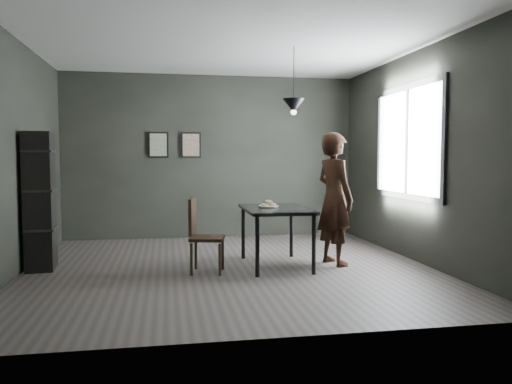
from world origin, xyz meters
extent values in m
plane|color=#332E2C|center=(0.00, 0.00, 0.00)|extent=(5.00, 5.00, 0.00)
cube|color=black|center=(0.00, 2.50, 1.40)|extent=(5.00, 0.10, 2.80)
cube|color=silver|center=(0.00, 0.00, 2.80)|extent=(5.00, 5.00, 0.02)
cube|color=white|center=(2.48, 0.20, 1.60)|extent=(0.02, 1.80, 1.40)
cube|color=black|center=(2.47, 0.20, 1.60)|extent=(0.04, 1.96, 1.56)
cube|color=black|center=(0.60, 0.00, 0.73)|extent=(0.80, 1.20, 0.04)
cylinder|color=black|center=(0.26, -0.54, 0.35)|extent=(0.05, 0.05, 0.71)
cylinder|color=black|center=(0.94, -0.54, 0.35)|extent=(0.05, 0.05, 0.71)
cylinder|color=black|center=(0.26, 0.54, 0.35)|extent=(0.05, 0.05, 0.71)
cylinder|color=black|center=(0.94, 0.54, 0.35)|extent=(0.05, 0.05, 0.71)
cylinder|color=silver|center=(0.52, 0.08, 0.76)|extent=(0.23, 0.23, 0.01)
torus|color=beige|center=(0.56, 0.08, 0.78)|extent=(0.11, 0.11, 0.04)
torus|color=beige|center=(0.48, 0.08, 0.78)|extent=(0.11, 0.11, 0.04)
torus|color=beige|center=(0.52, 0.08, 0.82)|extent=(0.14, 0.15, 0.05)
imported|color=black|center=(1.37, -0.03, 0.86)|extent=(0.58, 0.72, 1.71)
cube|color=black|center=(-0.29, -0.21, 0.42)|extent=(0.46, 0.46, 0.04)
cube|color=black|center=(-0.46, -0.17, 0.69)|extent=(0.12, 0.39, 0.43)
cylinder|color=black|center=(-0.49, -0.34, 0.19)|extent=(0.03, 0.03, 0.38)
cylinder|color=black|center=(-0.17, -0.41, 0.19)|extent=(0.03, 0.03, 0.38)
cylinder|color=black|center=(-0.42, -0.01, 0.19)|extent=(0.03, 0.03, 0.38)
cylinder|color=black|center=(-0.09, -0.08, 0.19)|extent=(0.03, 0.03, 0.38)
cube|color=black|center=(-2.32, 0.37, 0.85)|extent=(0.38, 0.60, 1.70)
cylinder|color=black|center=(0.85, 0.10, 2.42)|extent=(0.01, 0.01, 0.75)
cone|color=black|center=(0.85, 0.10, 2.05)|extent=(0.28, 0.28, 0.18)
sphere|color=#FFE0B2|center=(0.85, 0.10, 1.97)|extent=(0.07, 0.07, 0.07)
cube|color=black|center=(-0.90, 2.47, 1.60)|extent=(0.34, 0.03, 0.44)
cube|color=#3B5243|center=(-0.90, 2.45, 1.60)|extent=(0.28, 0.01, 0.38)
cube|color=black|center=(-0.35, 2.47, 1.60)|extent=(0.34, 0.03, 0.44)
cube|color=brown|center=(-0.35, 2.45, 1.60)|extent=(0.28, 0.01, 0.38)
camera|label=1|loc=(-0.76, -6.17, 1.39)|focal=35.00mm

